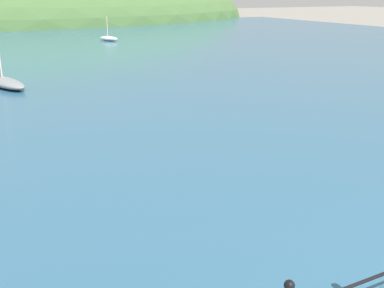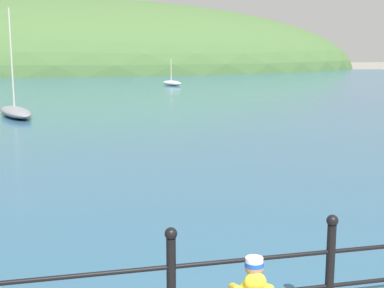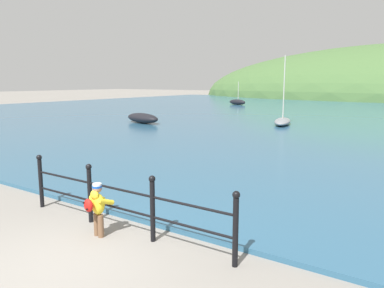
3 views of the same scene
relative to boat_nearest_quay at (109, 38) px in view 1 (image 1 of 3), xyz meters
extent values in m
cube|color=#2D5B7A|center=(-6.05, -4.42, -0.26)|extent=(80.00, 60.00, 0.10)
sphere|color=black|center=(-8.67, -34.92, 0.84)|extent=(0.12, 0.12, 0.12)
ellipsoid|color=silver|center=(0.00, 0.00, -0.01)|extent=(1.53, 2.14, 0.38)
cylinder|color=beige|center=(-0.04, 0.09, 0.99)|extent=(0.07, 0.07, 1.63)
ellipsoid|color=gray|center=(-9.89, -16.81, -0.01)|extent=(1.96, 3.72, 0.40)
camera|label=1|loc=(-11.41, -38.03, 3.79)|focal=42.00mm
camera|label=2|loc=(-7.94, -39.58, 2.54)|focal=50.00mm
camera|label=3|loc=(-1.24, -39.75, 2.52)|focal=35.00mm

